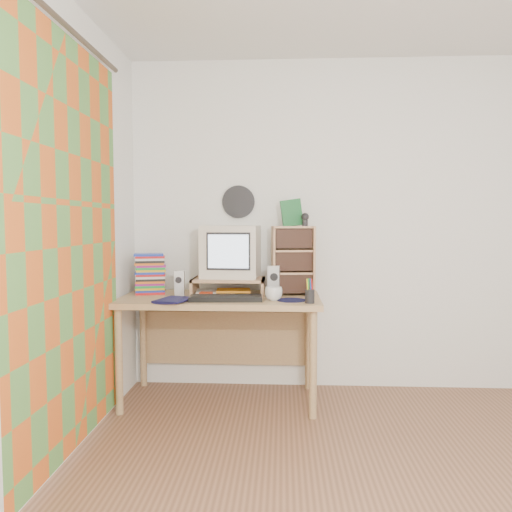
# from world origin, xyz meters

# --- Properties ---
(back_wall) EXTENTS (3.50, 0.00, 3.50)m
(back_wall) POSITION_xyz_m (0.00, 1.75, 1.25)
(back_wall) COLOR white
(back_wall) RESTS_ON floor
(left_wall) EXTENTS (0.00, 3.50, 3.50)m
(left_wall) POSITION_xyz_m (-1.75, 0.00, 1.25)
(left_wall) COLOR white
(left_wall) RESTS_ON floor
(curtain) EXTENTS (0.00, 2.20, 2.20)m
(curtain) POSITION_xyz_m (-1.71, 0.48, 1.15)
(curtain) COLOR orange
(curtain) RESTS_ON left_wall
(wall_disc) EXTENTS (0.25, 0.02, 0.25)m
(wall_disc) POSITION_xyz_m (-0.93, 1.73, 1.43)
(wall_disc) COLOR black
(wall_disc) RESTS_ON back_wall
(desk) EXTENTS (1.40, 0.70, 0.75)m
(desk) POSITION_xyz_m (-1.03, 1.44, 0.62)
(desk) COLOR tan
(desk) RESTS_ON floor
(monitor_riser) EXTENTS (0.52, 0.30, 0.12)m
(monitor_riser) POSITION_xyz_m (-0.98, 1.48, 0.84)
(monitor_riser) COLOR tan
(monitor_riser) RESTS_ON desk
(crt_monitor) EXTENTS (0.43, 0.43, 0.38)m
(crt_monitor) POSITION_xyz_m (-0.97, 1.53, 1.06)
(crt_monitor) COLOR beige
(crt_monitor) RESTS_ON monitor_riser
(speaker_left) EXTENTS (0.08, 0.08, 0.18)m
(speaker_left) POSITION_xyz_m (-1.32, 1.40, 0.84)
(speaker_left) COLOR silver
(speaker_left) RESTS_ON desk
(speaker_right) EXTENTS (0.09, 0.09, 0.22)m
(speaker_right) POSITION_xyz_m (-0.65, 1.42, 0.86)
(speaker_right) COLOR silver
(speaker_right) RESTS_ON desk
(keyboard) EXTENTS (0.50, 0.19, 0.03)m
(keyboard) POSITION_xyz_m (-0.97, 1.21, 0.77)
(keyboard) COLOR black
(keyboard) RESTS_ON desk
(dvd_stack) EXTENTS (0.24, 0.20, 0.30)m
(dvd_stack) POSITION_xyz_m (-1.56, 1.49, 0.90)
(dvd_stack) COLOR brown
(dvd_stack) RESTS_ON desk
(cd_rack) EXTENTS (0.32, 0.20, 0.50)m
(cd_rack) POSITION_xyz_m (-0.52, 1.50, 1.00)
(cd_rack) COLOR tan
(cd_rack) RESTS_ON desk
(mug) EXTENTS (0.13, 0.13, 0.09)m
(mug) POSITION_xyz_m (-0.65, 1.23, 0.80)
(mug) COLOR silver
(mug) RESTS_ON desk
(diary) EXTENTS (0.27, 0.23, 0.05)m
(diary) POSITION_xyz_m (-1.40, 1.16, 0.77)
(diary) COLOR #100F39
(diary) RESTS_ON desk
(mousepad) EXTENTS (0.20, 0.20, 0.00)m
(mousepad) POSITION_xyz_m (-0.53, 1.24, 0.75)
(mousepad) COLOR #0F1234
(mousepad) RESTS_ON desk
(pen_cup) EXTENTS (0.07, 0.07, 0.12)m
(pen_cup) POSITION_xyz_m (-0.41, 1.13, 0.81)
(pen_cup) COLOR black
(pen_cup) RESTS_ON desk
(papers) EXTENTS (0.29, 0.23, 0.04)m
(papers) POSITION_xyz_m (-1.02, 1.47, 0.77)
(papers) COLOR silver
(papers) RESTS_ON desk
(red_box) EXTENTS (0.09, 0.06, 0.04)m
(red_box) POSITION_xyz_m (-1.12, 1.30, 0.77)
(red_box) COLOR #AB2C12
(red_box) RESTS_ON desk
(game_box) EXTENTS (0.15, 0.07, 0.19)m
(game_box) POSITION_xyz_m (-0.53, 1.52, 1.34)
(game_box) COLOR #1B602E
(game_box) RESTS_ON cd_rack
(webcam) EXTENTS (0.06, 0.06, 0.09)m
(webcam) POSITION_xyz_m (-0.43, 1.46, 1.29)
(webcam) COLOR black
(webcam) RESTS_ON cd_rack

